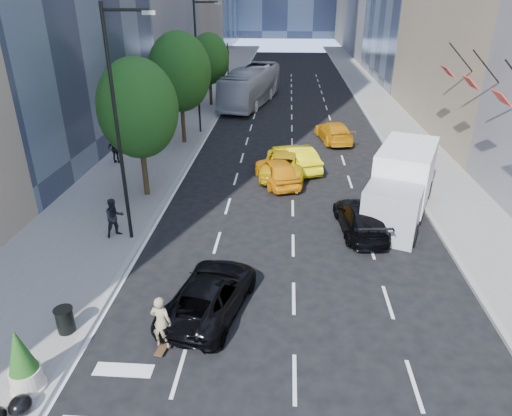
# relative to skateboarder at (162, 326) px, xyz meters

# --- Properties ---
(ground) EXTENTS (160.00, 160.00, 0.00)m
(ground) POSITION_rel_skateboarder_xyz_m (3.20, 3.00, -0.94)
(ground) COLOR black
(ground) RESTS_ON ground
(sidewalk_left) EXTENTS (6.00, 120.00, 0.15)m
(sidewalk_left) POSITION_rel_skateboarder_xyz_m (-5.80, 33.00, -0.86)
(sidewalk_left) COLOR slate
(sidewalk_left) RESTS_ON ground
(sidewalk_right) EXTENTS (4.00, 120.00, 0.15)m
(sidewalk_right) POSITION_rel_skateboarder_xyz_m (13.20, 33.00, -0.86)
(sidewalk_right) COLOR slate
(sidewalk_right) RESTS_ON ground
(lamp_near) EXTENTS (2.13, 0.22, 10.00)m
(lamp_near) POSITION_rel_skateboarder_xyz_m (-3.12, 7.00, 4.87)
(lamp_near) COLOR black
(lamp_near) RESTS_ON sidewalk_left
(lamp_far) EXTENTS (2.13, 0.22, 10.00)m
(lamp_far) POSITION_rel_skateboarder_xyz_m (-3.12, 25.00, 4.87)
(lamp_far) COLOR black
(lamp_far) RESTS_ON sidewalk_left
(tree_near) EXTENTS (4.20, 4.20, 7.46)m
(tree_near) POSITION_rel_skateboarder_xyz_m (-4.00, 12.00, 4.03)
(tree_near) COLOR #2D2211
(tree_near) RESTS_ON sidewalk_left
(tree_mid) EXTENTS (4.50, 4.50, 7.99)m
(tree_mid) POSITION_rel_skateboarder_xyz_m (-4.00, 22.00, 4.38)
(tree_mid) COLOR #2D2211
(tree_mid) RESTS_ON sidewalk_left
(tree_far) EXTENTS (3.90, 3.90, 6.92)m
(tree_far) POSITION_rel_skateboarder_xyz_m (-4.00, 35.00, 3.69)
(tree_far) COLOR #2D2211
(tree_far) RESTS_ON sidewalk_left
(traffic_signal) EXTENTS (2.48, 0.53, 5.20)m
(traffic_signal) POSITION_rel_skateboarder_xyz_m (-3.20, 43.00, 3.30)
(traffic_signal) COLOR black
(traffic_signal) RESTS_ON sidewalk_left
(facade_flags) EXTENTS (1.85, 13.30, 2.05)m
(facade_flags) POSITION_rel_skateboarder_xyz_m (13.84, 13.00, 5.25)
(facade_flags) COLOR black
(facade_flags) RESTS_ON ground
(skateboarder) EXTENTS (0.75, 0.56, 1.88)m
(skateboarder) POSITION_rel_skateboarder_xyz_m (0.00, 0.00, 0.00)
(skateboarder) COLOR #8A7D56
(skateboarder) RESTS_ON ground
(black_sedan_lincoln) EXTENTS (3.40, 5.42, 1.40)m
(black_sedan_lincoln) POSITION_rel_skateboarder_xyz_m (1.20, 2.10, -0.24)
(black_sedan_lincoln) COLOR black
(black_sedan_lincoln) RESTS_ON ground
(black_sedan_mercedes) EXTENTS (2.41, 5.04, 1.42)m
(black_sedan_mercedes) POSITION_rel_skateboarder_xyz_m (7.40, 8.56, -0.23)
(black_sedan_mercedes) COLOR black
(black_sedan_mercedes) RESTS_ON ground
(taxi_a) EXTENTS (3.26, 4.96, 1.57)m
(taxi_a) POSITION_rel_skateboarder_xyz_m (3.26, 14.50, -0.15)
(taxi_a) COLOR orange
(taxi_a) RESTS_ON ground
(taxi_b) EXTENTS (3.38, 5.15, 1.60)m
(taxi_b) POSITION_rel_skateboarder_xyz_m (4.40, 17.00, -0.14)
(taxi_b) COLOR #FFEA0D
(taxi_b) RESTS_ON ground
(taxi_c) EXTENTS (3.09, 5.88, 1.58)m
(taxi_c) POSITION_rel_skateboarder_xyz_m (3.70, 16.00, -0.15)
(taxi_c) COLOR gold
(taxi_c) RESTS_ON ground
(taxi_d) EXTENTS (2.96, 5.44, 1.49)m
(taxi_d) POSITION_rel_skateboarder_xyz_m (7.40, 23.50, -0.19)
(taxi_d) COLOR orange
(taxi_d) RESTS_ON ground
(city_bus) EXTENTS (5.59, 13.59, 3.69)m
(city_bus) POSITION_rel_skateboarder_xyz_m (0.00, 36.23, 0.91)
(city_bus) COLOR #B9BCC0
(city_bus) RESTS_ON ground
(box_truck) EXTENTS (4.94, 7.56, 3.41)m
(box_truck) POSITION_rel_skateboarder_xyz_m (9.62, 10.62, 0.80)
(box_truck) COLOR white
(box_truck) RESTS_ON ground
(pedestrian_a) EXTENTS (1.14, 1.12, 1.85)m
(pedestrian_a) POSITION_rel_skateboarder_xyz_m (-4.02, 7.09, 0.14)
(pedestrian_a) COLOR black
(pedestrian_a) RESTS_ON sidewalk_left
(pedestrian_b) EXTENTS (1.13, 0.56, 1.86)m
(pedestrian_b) POSITION_rel_skateboarder_xyz_m (-7.50, 17.03, 0.14)
(pedestrian_b) COLOR black
(pedestrian_b) RESTS_ON sidewalk_left
(trash_can) EXTENTS (0.57, 0.57, 0.86)m
(trash_can) POSITION_rel_skateboarder_xyz_m (-3.40, 0.45, -0.36)
(trash_can) COLOR black
(trash_can) RESTS_ON sidewalk_left
(planter_shrub) EXTENTS (0.87, 0.87, 2.09)m
(planter_shrub) POSITION_rel_skateboarder_xyz_m (-3.40, -2.00, 0.21)
(planter_shrub) COLOR beige
(planter_shrub) RESTS_ON sidewalk_left
(garbage_bags) EXTENTS (1.01, 0.98, 0.50)m
(garbage_bags) POSITION_rel_skateboarder_xyz_m (-3.35, -2.96, -0.55)
(garbage_bags) COLOR black
(garbage_bags) RESTS_ON sidewalk_left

